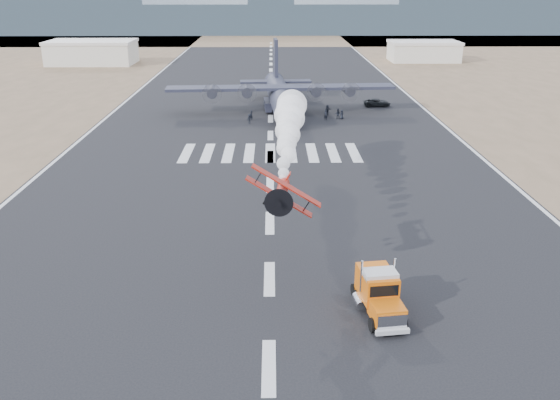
{
  "coord_description": "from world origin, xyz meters",
  "views": [
    {
      "loc": [
        0.29,
        -31.87,
        23.42
      ],
      "look_at": [
        0.99,
        19.96,
        4.0
      ],
      "focal_mm": 38.0,
      "sensor_mm": 36.0,
      "label": 1
    }
  ],
  "objects_px": {
    "semi_truck": "(379,292)",
    "crew_e": "(342,114)",
    "crew_c": "(250,119)",
    "crew_f": "(327,110)",
    "crew_a": "(326,115)",
    "crew_g": "(251,115)",
    "crew_b": "(284,117)",
    "transport_aircraft": "(280,94)",
    "crew_h": "(338,114)",
    "crew_d": "(295,111)",
    "support_vehicle": "(377,103)",
    "hangar_left": "(92,52)",
    "hangar_right": "(424,51)",
    "aerobatic_biplane": "(282,192)"
  },
  "relations": [
    {
      "from": "support_vehicle",
      "to": "crew_b",
      "type": "bearing_deg",
      "value": 124.59
    },
    {
      "from": "semi_truck",
      "to": "support_vehicle",
      "type": "relative_size",
      "value": 1.53
    },
    {
      "from": "crew_f",
      "to": "crew_h",
      "type": "distance_m",
      "value": 3.39
    },
    {
      "from": "crew_b",
      "to": "aerobatic_biplane",
      "type": "bearing_deg",
      "value": 123.85
    },
    {
      "from": "crew_a",
      "to": "crew_h",
      "type": "xyz_separation_m",
      "value": [
        2.22,
        1.04,
        0.02
      ]
    },
    {
      "from": "support_vehicle",
      "to": "crew_f",
      "type": "xyz_separation_m",
      "value": [
        -10.42,
        -7.98,
        0.22
      ]
    },
    {
      "from": "crew_c",
      "to": "crew_f",
      "type": "relative_size",
      "value": 0.88
    },
    {
      "from": "semi_truck",
      "to": "crew_f",
      "type": "xyz_separation_m",
      "value": [
        2.27,
        68.14,
        -0.77
      ]
    },
    {
      "from": "crew_d",
      "to": "crew_g",
      "type": "relative_size",
      "value": 0.91
    },
    {
      "from": "transport_aircraft",
      "to": "crew_c",
      "type": "relative_size",
      "value": 25.63
    },
    {
      "from": "crew_b",
      "to": "crew_d",
      "type": "relative_size",
      "value": 1.12
    },
    {
      "from": "aerobatic_biplane",
      "to": "transport_aircraft",
      "type": "xyz_separation_m",
      "value": [
        0.76,
        66.22,
        -4.29
      ]
    },
    {
      "from": "aerobatic_biplane",
      "to": "crew_d",
      "type": "height_order",
      "value": "aerobatic_biplane"
    },
    {
      "from": "crew_d",
      "to": "transport_aircraft",
      "type": "bearing_deg",
      "value": -19.83
    },
    {
      "from": "crew_e",
      "to": "crew_h",
      "type": "xyz_separation_m",
      "value": [
        -0.72,
        0.06,
        0.11
      ]
    },
    {
      "from": "semi_truck",
      "to": "crew_e",
      "type": "xyz_separation_m",
      "value": [
        4.56,
        65.07,
        -0.89
      ]
    },
    {
      "from": "crew_g",
      "to": "hangar_right",
      "type": "bearing_deg",
      "value": 176.87
    },
    {
      "from": "aerobatic_biplane",
      "to": "crew_g",
      "type": "height_order",
      "value": "aerobatic_biplane"
    },
    {
      "from": "transport_aircraft",
      "to": "crew_e",
      "type": "bearing_deg",
      "value": -37.24
    },
    {
      "from": "semi_truck",
      "to": "aerobatic_biplane",
      "type": "relative_size",
      "value": 1.39
    },
    {
      "from": "crew_g",
      "to": "hangar_left",
      "type": "bearing_deg",
      "value": -117.84
    },
    {
      "from": "crew_c",
      "to": "hangar_left",
      "type": "bearing_deg",
      "value": 94.45
    },
    {
      "from": "crew_g",
      "to": "crew_e",
      "type": "bearing_deg",
      "value": 121.33
    },
    {
      "from": "support_vehicle",
      "to": "crew_g",
      "type": "relative_size",
      "value": 3.03
    },
    {
      "from": "semi_truck",
      "to": "crew_b",
      "type": "relative_size",
      "value": 4.54
    },
    {
      "from": "crew_a",
      "to": "crew_f",
      "type": "xyz_separation_m",
      "value": [
        0.66,
        4.04,
        0.03
      ]
    },
    {
      "from": "transport_aircraft",
      "to": "crew_d",
      "type": "relative_size",
      "value": 26.97
    },
    {
      "from": "hangar_right",
      "to": "support_vehicle",
      "type": "distance_m",
      "value": 71.9
    },
    {
      "from": "hangar_left",
      "to": "crew_e",
      "type": "xyz_separation_m",
      "value": [
        64.66,
        -73.35,
        -2.59
      ]
    },
    {
      "from": "crew_f",
      "to": "crew_a",
      "type": "bearing_deg",
      "value": -143.74
    },
    {
      "from": "support_vehicle",
      "to": "crew_g",
      "type": "height_order",
      "value": "crew_g"
    },
    {
      "from": "aerobatic_biplane",
      "to": "semi_truck",
      "type": "bearing_deg",
      "value": -37.76
    },
    {
      "from": "crew_h",
      "to": "semi_truck",
      "type": "bearing_deg",
      "value": 98.15
    },
    {
      "from": "hangar_left",
      "to": "crew_f",
      "type": "distance_m",
      "value": 94.0
    },
    {
      "from": "crew_f",
      "to": "crew_b",
      "type": "bearing_deg",
      "value": 167.89
    },
    {
      "from": "crew_a",
      "to": "semi_truck",
      "type": "bearing_deg",
      "value": 109.95
    },
    {
      "from": "aerobatic_biplane",
      "to": "crew_h",
      "type": "xyz_separation_m",
      "value": [
        10.92,
        59.02,
        -6.49
      ]
    },
    {
      "from": "crew_g",
      "to": "crew_d",
      "type": "bearing_deg",
      "value": 145.47
    },
    {
      "from": "crew_b",
      "to": "crew_c",
      "type": "xyz_separation_m",
      "value": [
        -5.89,
        -1.28,
        -0.05
      ]
    },
    {
      "from": "crew_g",
      "to": "crew_b",
      "type": "bearing_deg",
      "value": 105.29
    },
    {
      "from": "crew_f",
      "to": "transport_aircraft",
      "type": "bearing_deg",
      "value": 109.52
    },
    {
      "from": "transport_aircraft",
      "to": "crew_f",
      "type": "relative_size",
      "value": 22.43
    },
    {
      "from": "semi_truck",
      "to": "crew_a",
      "type": "height_order",
      "value": "semi_truck"
    },
    {
      "from": "hangar_left",
      "to": "support_vehicle",
      "type": "height_order",
      "value": "hangar_left"
    },
    {
      "from": "crew_h",
      "to": "hangar_left",
      "type": "bearing_deg",
      "value": -37.37
    },
    {
      "from": "hangar_right",
      "to": "semi_truck",
      "type": "bearing_deg",
      "value": -104.8
    },
    {
      "from": "crew_c",
      "to": "crew_f",
      "type": "bearing_deg",
      "value": -3.2
    },
    {
      "from": "aerobatic_biplane",
      "to": "crew_f",
      "type": "height_order",
      "value": "aerobatic_biplane"
    },
    {
      "from": "crew_h",
      "to": "crew_a",
      "type": "bearing_deg",
      "value": 36.53
    },
    {
      "from": "hangar_left",
      "to": "crew_a",
      "type": "xyz_separation_m",
      "value": [
        61.72,
        -74.32,
        -2.51
      ]
    }
  ]
}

